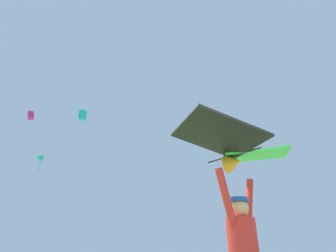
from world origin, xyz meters
name	(u,v)px	position (x,y,z in m)	size (l,w,h in m)	color
held_stunt_kite	(239,149)	(0.28, -0.05, 2.23)	(2.10, 1.21, 0.43)	black
distant_kite_magenta_mid_right	(31,115)	(3.08, 30.60, 16.78)	(0.82, 0.70, 1.08)	#DB2393
distant_kite_teal_far_center	(41,159)	(6.14, 34.28, 13.01)	(1.14, 1.16, 2.22)	#19B2AD
distant_kite_teal_high_right	(83,115)	(10.18, 33.27, 20.45)	(1.24, 1.22, 1.39)	#19B2AD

